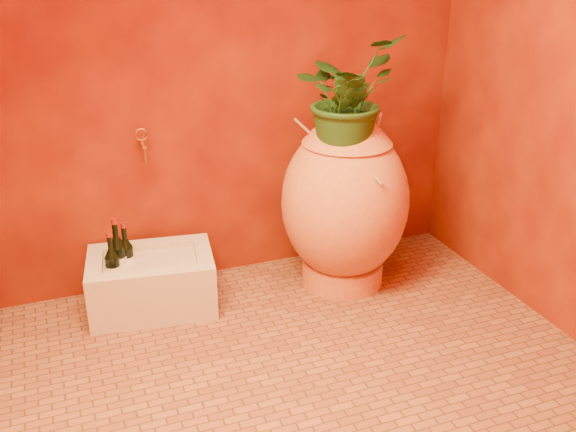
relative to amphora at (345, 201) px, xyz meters
name	(u,v)px	position (x,y,z in m)	size (l,w,h in m)	color
floor	(304,370)	(-0.48, -0.65, -0.47)	(2.50, 2.50, 0.00)	brown
wall_back	(229,39)	(-0.48, 0.35, 0.78)	(2.50, 0.02, 2.50)	#520A04
amphora	(345,201)	(0.00, 0.00, 0.00)	(0.80, 0.80, 0.93)	orange
stone_basin	(152,283)	(-0.99, 0.10, -0.33)	(0.65, 0.49, 0.28)	beige
wine_bottle_a	(118,259)	(-1.14, 0.14, -0.19)	(0.08, 0.08, 0.33)	black
wine_bottle_b	(127,258)	(-1.09, 0.16, -0.21)	(0.07, 0.07, 0.29)	black
wine_bottle_c	(113,268)	(-1.17, 0.08, -0.21)	(0.07, 0.07, 0.29)	black
wall_tap	(143,143)	(-0.95, 0.27, 0.34)	(0.07, 0.14, 0.15)	#AE7128
plant_main	(346,95)	(-0.03, -0.03, 0.55)	(0.50, 0.44, 0.56)	#1B4217
plant_side	(344,114)	(-0.05, -0.05, 0.47)	(0.23, 0.18, 0.41)	#1B4217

